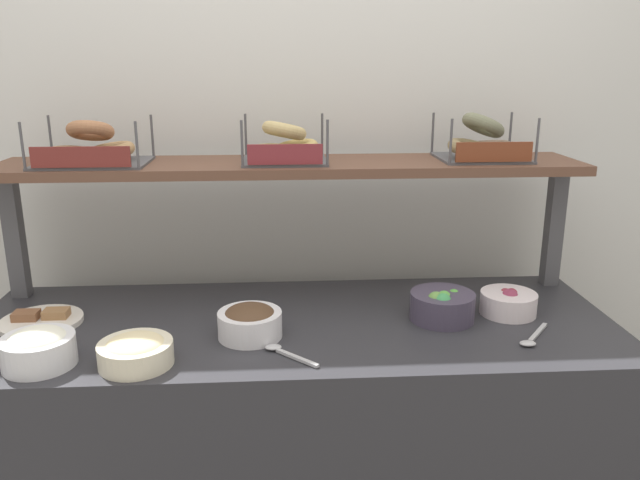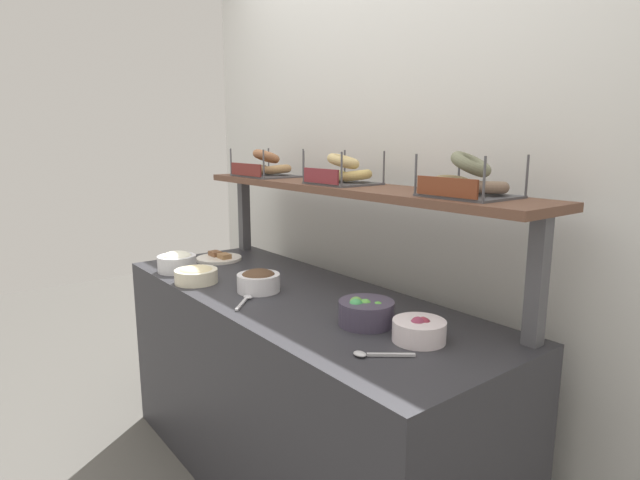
{
  "view_description": "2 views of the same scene",
  "coord_description": "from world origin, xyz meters",
  "px_view_note": "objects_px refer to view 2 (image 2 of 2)",
  "views": [
    {
      "loc": [
        -0.04,
        -1.7,
        1.58
      ],
      "look_at": [
        0.08,
        0.09,
        1.07
      ],
      "focal_mm": 35.22,
      "sensor_mm": 36.0,
      "label": 1
    },
    {
      "loc": [
        1.66,
        -1.16,
        1.47
      ],
      "look_at": [
        0.06,
        0.08,
        1.07
      ],
      "focal_mm": 29.05,
      "sensor_mm": 36.0,
      "label": 2
    }
  ],
  "objects_px": {
    "serving_spoon_near_plate": "(245,300)",
    "bowl_chocolate_spread": "(258,280)",
    "bagel_basket_plain": "(342,173)",
    "bagel_basket_poppy": "(469,182)",
    "bowl_veggie_mix": "(366,312)",
    "bowl_cream_cheese": "(177,261)",
    "bowl_beet_salad": "(419,330)",
    "serving_plate_white": "(219,258)",
    "bowl_potato_salad": "(196,274)",
    "bagel_basket_everything": "(266,167)",
    "serving_spoon_by_edge": "(374,354)"
  },
  "relations": [
    {
      "from": "serving_spoon_near_plate",
      "to": "bowl_chocolate_spread",
      "type": "bearing_deg",
      "value": 128.65
    },
    {
      "from": "bagel_basket_plain",
      "to": "bagel_basket_poppy",
      "type": "height_order",
      "value": "bagel_basket_poppy"
    },
    {
      "from": "bowl_veggie_mix",
      "to": "bagel_basket_poppy",
      "type": "height_order",
      "value": "bagel_basket_poppy"
    },
    {
      "from": "bowl_cream_cheese",
      "to": "bagel_basket_plain",
      "type": "height_order",
      "value": "bagel_basket_plain"
    },
    {
      "from": "bowl_beet_salad",
      "to": "serving_plate_white",
      "type": "distance_m",
      "value": 1.38
    },
    {
      "from": "bowl_potato_salad",
      "to": "bagel_basket_poppy",
      "type": "relative_size",
      "value": 0.65
    },
    {
      "from": "bowl_chocolate_spread",
      "to": "serving_spoon_near_plate",
      "type": "bearing_deg",
      "value": -51.35
    },
    {
      "from": "serving_plate_white",
      "to": "bagel_basket_poppy",
      "type": "relative_size",
      "value": 0.82
    },
    {
      "from": "serving_spoon_near_plate",
      "to": "bowl_veggie_mix",
      "type": "bearing_deg",
      "value": 23.16
    },
    {
      "from": "bowl_chocolate_spread",
      "to": "bagel_basket_poppy",
      "type": "relative_size",
      "value": 0.62
    },
    {
      "from": "bagel_basket_everything",
      "to": "bagel_basket_poppy",
      "type": "height_order",
      "value": "bagel_basket_poppy"
    },
    {
      "from": "serving_spoon_near_plate",
      "to": "bagel_basket_plain",
      "type": "relative_size",
      "value": 0.54
    },
    {
      "from": "serving_plate_white",
      "to": "bagel_basket_plain",
      "type": "distance_m",
      "value": 0.88
    },
    {
      "from": "bowl_veggie_mix",
      "to": "bagel_basket_plain",
      "type": "xyz_separation_m",
      "value": [
        -0.45,
        0.28,
        0.43
      ]
    },
    {
      "from": "serving_plate_white",
      "to": "bagel_basket_everything",
      "type": "bearing_deg",
      "value": 59.24
    },
    {
      "from": "bowl_chocolate_spread",
      "to": "bagel_basket_everything",
      "type": "distance_m",
      "value": 0.73
    },
    {
      "from": "bowl_beet_salad",
      "to": "bagel_basket_poppy",
      "type": "height_order",
      "value": "bagel_basket_poppy"
    },
    {
      "from": "bowl_chocolate_spread",
      "to": "serving_spoon_near_plate",
      "type": "xyz_separation_m",
      "value": [
        0.09,
        -0.12,
        -0.04
      ]
    },
    {
      "from": "bowl_potato_salad",
      "to": "serving_spoon_by_edge",
      "type": "xyz_separation_m",
      "value": [
        1.05,
        0.07,
        -0.03
      ]
    },
    {
      "from": "bowl_veggie_mix",
      "to": "serving_spoon_near_plate",
      "type": "xyz_separation_m",
      "value": [
        -0.47,
        -0.2,
        -0.04
      ]
    },
    {
      "from": "bowl_chocolate_spread",
      "to": "bagel_basket_poppy",
      "type": "distance_m",
      "value": 0.93
    },
    {
      "from": "serving_spoon_near_plate",
      "to": "bagel_basket_everything",
      "type": "height_order",
      "value": "bagel_basket_everything"
    },
    {
      "from": "bowl_veggie_mix",
      "to": "serving_spoon_near_plate",
      "type": "distance_m",
      "value": 0.51
    },
    {
      "from": "serving_spoon_near_plate",
      "to": "bagel_basket_poppy",
      "type": "height_order",
      "value": "bagel_basket_poppy"
    },
    {
      "from": "serving_spoon_near_plate",
      "to": "bagel_basket_plain",
      "type": "bearing_deg",
      "value": 88.59
    },
    {
      "from": "bowl_veggie_mix",
      "to": "serving_spoon_by_edge",
      "type": "height_order",
      "value": "bowl_veggie_mix"
    },
    {
      "from": "serving_plate_white",
      "to": "serving_spoon_near_plate",
      "type": "bearing_deg",
      "value": -19.29
    },
    {
      "from": "bowl_cream_cheese",
      "to": "bowl_beet_salad",
      "type": "relative_size",
      "value": 1.08
    },
    {
      "from": "bowl_cream_cheese",
      "to": "serving_spoon_by_edge",
      "type": "xyz_separation_m",
      "value": [
        1.29,
        0.06,
        -0.04
      ]
    },
    {
      "from": "serving_plate_white",
      "to": "bagel_basket_everything",
      "type": "xyz_separation_m",
      "value": [
        0.13,
        0.21,
        0.47
      ]
    },
    {
      "from": "bowl_potato_salad",
      "to": "serving_spoon_near_plate",
      "type": "bearing_deg",
      "value": 4.96
    },
    {
      "from": "bowl_potato_salad",
      "to": "serving_spoon_near_plate",
      "type": "relative_size",
      "value": 1.33
    },
    {
      "from": "bowl_cream_cheese",
      "to": "bowl_potato_salad",
      "type": "height_order",
      "value": "bowl_cream_cheese"
    },
    {
      "from": "serving_plate_white",
      "to": "serving_spoon_by_edge",
      "type": "distance_m",
      "value": 1.39
    },
    {
      "from": "bagel_basket_everything",
      "to": "bagel_basket_plain",
      "type": "xyz_separation_m",
      "value": [
        0.59,
        0.02,
        0.0
      ]
    },
    {
      "from": "bowl_cream_cheese",
      "to": "bowl_potato_salad",
      "type": "xyz_separation_m",
      "value": [
        0.24,
        -0.01,
        -0.01
      ]
    },
    {
      "from": "bowl_beet_salad",
      "to": "bowl_chocolate_spread",
      "type": "bearing_deg",
      "value": -171.52
    },
    {
      "from": "bowl_cream_cheese",
      "to": "serving_plate_white",
      "type": "bearing_deg",
      "value": 108.84
    },
    {
      "from": "bowl_potato_salad",
      "to": "bagel_basket_plain",
      "type": "xyz_separation_m",
      "value": [
        0.38,
        0.51,
        0.44
      ]
    },
    {
      "from": "bowl_cream_cheese",
      "to": "serving_spoon_near_plate",
      "type": "bearing_deg",
      "value": 1.82
    },
    {
      "from": "serving_spoon_near_plate",
      "to": "bagel_basket_plain",
      "type": "height_order",
      "value": "bagel_basket_plain"
    },
    {
      "from": "bagel_basket_plain",
      "to": "serving_spoon_near_plate",
      "type": "bearing_deg",
      "value": -91.41
    },
    {
      "from": "serving_plate_white",
      "to": "bowl_cream_cheese",
      "type": "bearing_deg",
      "value": -71.16
    },
    {
      "from": "bowl_chocolate_spread",
      "to": "bowl_cream_cheese",
      "type": "distance_m",
      "value": 0.54
    },
    {
      "from": "bowl_cream_cheese",
      "to": "bagel_basket_everything",
      "type": "bearing_deg",
      "value": 85.56
    },
    {
      "from": "bowl_cream_cheese",
      "to": "bowl_potato_salad",
      "type": "bearing_deg",
      "value": -3.05
    },
    {
      "from": "serving_spoon_by_edge",
      "to": "bagel_basket_plain",
      "type": "relative_size",
      "value": 0.55
    },
    {
      "from": "serving_spoon_by_edge",
      "to": "bagel_basket_plain",
      "type": "distance_m",
      "value": 0.92
    },
    {
      "from": "bowl_veggie_mix",
      "to": "serving_spoon_by_edge",
      "type": "distance_m",
      "value": 0.27
    },
    {
      "from": "serving_spoon_by_edge",
      "to": "bagel_basket_everything",
      "type": "distance_m",
      "value": 1.4
    }
  ]
}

